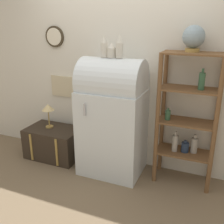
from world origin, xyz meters
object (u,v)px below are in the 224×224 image
at_px(vase_left, 104,47).
at_px(vase_right, 119,47).
at_px(desk_lamp, 48,109).
at_px(globe, 194,37).
at_px(refrigerator, 112,116).
at_px(vase_center, 112,51).
at_px(suitcase_trunk, 54,142).

xyz_separation_m(vase_left, vase_right, (0.19, -0.00, 0.00)).
relative_size(vase_right, desk_lamp, 0.76).
bearing_deg(vase_left, globe, 8.85).
height_order(refrigerator, vase_left, vase_left).
relative_size(vase_left, vase_center, 1.52).
xyz_separation_m(globe, vase_right, (-0.78, -0.15, -0.12)).
relative_size(vase_left, desk_lamp, 0.74).
relative_size(globe, vase_center, 1.65).
bearing_deg(vase_center, suitcase_trunk, 178.94).
relative_size(globe, vase_right, 1.05).
bearing_deg(vase_right, desk_lamp, 176.96).
distance_m(globe, vase_center, 0.91).
bearing_deg(desk_lamp, vase_center, -2.60).
distance_m(vase_right, desk_lamp, 1.41).
relative_size(refrigerator, desk_lamp, 4.27).
xyz_separation_m(vase_right, desk_lamp, (-1.09, 0.06, -0.89)).
bearing_deg(desk_lamp, refrigerator, -2.56).
distance_m(refrigerator, desk_lamp, 1.00).
bearing_deg(globe, vase_left, -171.15).
bearing_deg(suitcase_trunk, globe, 3.92).
relative_size(refrigerator, globe, 5.36).
bearing_deg(globe, refrigerator, -170.90).
relative_size(suitcase_trunk, globe, 2.75).
height_order(refrigerator, globe, globe).
bearing_deg(refrigerator, suitcase_trunk, 178.97).
distance_m(suitcase_trunk, desk_lamp, 0.51).
relative_size(refrigerator, vase_left, 5.79).
bearing_deg(vase_right, refrigerator, 171.76).
xyz_separation_m(refrigerator, suitcase_trunk, (-0.92, 0.02, -0.54)).
xyz_separation_m(vase_left, desk_lamp, (-0.90, 0.06, -0.89)).
bearing_deg(suitcase_trunk, vase_center, -1.06).
bearing_deg(vase_center, desk_lamp, 177.40).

